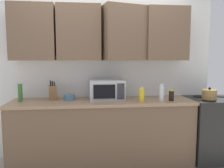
{
  "coord_description": "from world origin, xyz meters",
  "views": [
    {
      "loc": [
        -0.19,
        -3.34,
        1.47
      ],
      "look_at": [
        0.14,
        -0.25,
        1.12
      ],
      "focal_mm": 35.74,
      "sensor_mm": 36.0,
      "label": 1
    }
  ],
  "objects_px": {
    "kettle": "(209,95)",
    "bottle_green_oil": "(20,92)",
    "bottle_soy_dark": "(171,95)",
    "bottle_clear_tall": "(162,93)",
    "bowl_ceramic_small": "(69,97)",
    "knife_block": "(53,93)",
    "stove_range": "(213,128)",
    "bottle_yellow_mustard": "(142,95)",
    "microwave": "(107,90)"
  },
  "relations": [
    {
      "from": "bottle_green_oil",
      "to": "bottle_clear_tall",
      "type": "bearing_deg",
      "value": -5.51
    },
    {
      "from": "kettle",
      "to": "bottle_green_oil",
      "type": "relative_size",
      "value": 0.76
    },
    {
      "from": "microwave",
      "to": "bottle_green_oil",
      "type": "relative_size",
      "value": 1.85
    },
    {
      "from": "bottle_soy_dark",
      "to": "bottle_green_oil",
      "type": "height_order",
      "value": "bottle_green_oil"
    },
    {
      "from": "bottle_clear_tall",
      "to": "bowl_ceramic_small",
      "type": "distance_m",
      "value": 1.28
    },
    {
      "from": "kettle",
      "to": "bottle_green_oil",
      "type": "bearing_deg",
      "value": 176.02
    },
    {
      "from": "stove_range",
      "to": "bottle_yellow_mustard",
      "type": "bearing_deg",
      "value": -171.44
    },
    {
      "from": "knife_block",
      "to": "bottle_yellow_mustard",
      "type": "xyz_separation_m",
      "value": [
        1.19,
        -0.3,
        -0.01
      ]
    },
    {
      "from": "stove_range",
      "to": "kettle",
      "type": "xyz_separation_m",
      "value": [
        -0.17,
        -0.14,
        0.53
      ]
    },
    {
      "from": "kettle",
      "to": "bowl_ceramic_small",
      "type": "relative_size",
      "value": 1.26
    },
    {
      "from": "bottle_soy_dark",
      "to": "bottle_yellow_mustard",
      "type": "relative_size",
      "value": 0.81
    },
    {
      "from": "bottle_clear_tall",
      "to": "bowl_ceramic_small",
      "type": "relative_size",
      "value": 1.52
    },
    {
      "from": "bottle_clear_tall",
      "to": "stove_range",
      "type": "bearing_deg",
      "value": 9.55
    },
    {
      "from": "kettle",
      "to": "bottle_clear_tall",
      "type": "bearing_deg",
      "value": -179.73
    },
    {
      "from": "bottle_yellow_mustard",
      "to": "bowl_ceramic_small",
      "type": "relative_size",
      "value": 1.29
    },
    {
      "from": "bottle_clear_tall",
      "to": "bottle_green_oil",
      "type": "relative_size",
      "value": 0.91
    },
    {
      "from": "kettle",
      "to": "bottle_soy_dark",
      "type": "bearing_deg",
      "value": 177.06
    },
    {
      "from": "kettle",
      "to": "bowl_ceramic_small",
      "type": "bearing_deg",
      "value": 172.76
    },
    {
      "from": "knife_block",
      "to": "bottle_yellow_mustard",
      "type": "bearing_deg",
      "value": -13.91
    },
    {
      "from": "knife_block",
      "to": "bottle_yellow_mustard",
      "type": "relative_size",
      "value": 1.36
    },
    {
      "from": "bottle_green_oil",
      "to": "bowl_ceramic_small",
      "type": "xyz_separation_m",
      "value": [
        0.64,
        0.07,
        -0.09
      ]
    },
    {
      "from": "bottle_clear_tall",
      "to": "bottle_green_oil",
      "type": "xyz_separation_m",
      "value": [
        -1.89,
        0.18,
        0.01
      ]
    },
    {
      "from": "knife_block",
      "to": "bottle_soy_dark",
      "type": "bearing_deg",
      "value": -8.33
    },
    {
      "from": "knife_block",
      "to": "bottle_green_oil",
      "type": "height_order",
      "value": "knife_block"
    },
    {
      "from": "kettle",
      "to": "bottle_green_oil",
      "type": "height_order",
      "value": "bottle_green_oil"
    },
    {
      "from": "bottle_yellow_mustard",
      "to": "stove_range",
      "type": "bearing_deg",
      "value": 8.56
    },
    {
      "from": "bottle_yellow_mustard",
      "to": "kettle",
      "type": "bearing_deg",
      "value": 1.82
    },
    {
      "from": "stove_range",
      "to": "bowl_ceramic_small",
      "type": "distance_m",
      "value": 2.16
    },
    {
      "from": "bottle_soy_dark",
      "to": "kettle",
      "type": "bearing_deg",
      "value": -2.94
    },
    {
      "from": "bottle_green_oil",
      "to": "bottle_soy_dark",
      "type": "bearing_deg",
      "value": -4.26
    },
    {
      "from": "stove_range",
      "to": "bottle_clear_tall",
      "type": "bearing_deg",
      "value": -170.45
    },
    {
      "from": "bottle_clear_tall",
      "to": "bowl_ceramic_small",
      "type": "height_order",
      "value": "bottle_clear_tall"
    },
    {
      "from": "bowl_ceramic_small",
      "to": "kettle",
      "type": "bearing_deg",
      "value": -7.24
    },
    {
      "from": "bottle_soy_dark",
      "to": "bottle_green_oil",
      "type": "relative_size",
      "value": 0.63
    },
    {
      "from": "bottle_yellow_mustard",
      "to": "bottle_clear_tall",
      "type": "distance_m",
      "value": 0.28
    },
    {
      "from": "stove_range",
      "to": "knife_block",
      "type": "relative_size",
      "value": 3.34
    },
    {
      "from": "bowl_ceramic_small",
      "to": "knife_block",
      "type": "bearing_deg",
      "value": 174.94
    },
    {
      "from": "kettle",
      "to": "bottle_green_oil",
      "type": "xyz_separation_m",
      "value": [
        -2.57,
        0.18,
        0.04
      ]
    },
    {
      "from": "stove_range",
      "to": "knife_block",
      "type": "height_order",
      "value": "knife_block"
    },
    {
      "from": "kettle",
      "to": "bottle_yellow_mustard",
      "type": "distance_m",
      "value": 0.96
    },
    {
      "from": "bottle_yellow_mustard",
      "to": "bottle_green_oil",
      "type": "height_order",
      "value": "bottle_green_oil"
    },
    {
      "from": "bottle_green_oil",
      "to": "stove_range",
      "type": "bearing_deg",
      "value": -0.82
    },
    {
      "from": "stove_range",
      "to": "knife_block",
      "type": "xyz_separation_m",
      "value": [
        -2.33,
        0.13,
        0.55
      ]
    },
    {
      "from": "stove_range",
      "to": "bottle_yellow_mustard",
      "type": "distance_m",
      "value": 1.27
    },
    {
      "from": "bottle_soy_dark",
      "to": "bottle_green_oil",
      "type": "bearing_deg",
      "value": 175.74
    },
    {
      "from": "stove_range",
      "to": "bottle_clear_tall",
      "type": "distance_m",
      "value": 1.03
    },
    {
      "from": "bottle_soy_dark",
      "to": "stove_range",
      "type": "bearing_deg",
      "value": 9.1
    },
    {
      "from": "stove_range",
      "to": "bottle_green_oil",
      "type": "height_order",
      "value": "bottle_green_oil"
    },
    {
      "from": "stove_range",
      "to": "kettle",
      "type": "relative_size",
      "value": 4.66
    },
    {
      "from": "bottle_soy_dark",
      "to": "bottle_yellow_mustard",
      "type": "xyz_separation_m",
      "value": [
        -0.43,
        -0.06,
        0.02
      ]
    }
  ]
}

